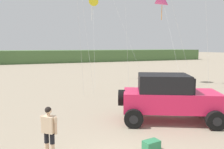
{
  "coord_description": "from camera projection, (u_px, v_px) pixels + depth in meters",
  "views": [
    {
      "loc": [
        -2.68,
        -5.27,
        3.56
      ],
      "look_at": [
        0.91,
        3.58,
        2.36
      ],
      "focal_mm": 35.88,
      "sensor_mm": 36.0,
      "label": 1
    }
  ],
  "objects": [
    {
      "name": "dune_ridge",
      "position": [
        25.0,
        57.0,
        49.15
      ],
      "size": [
        90.0,
        8.49,
        2.7
      ],
      "primitive_type": "cube",
      "color": "#4C703D",
      "rests_on": "ground_plane"
    },
    {
      "name": "jeep",
      "position": [
        169.0,
        97.0,
        10.59
      ],
      "size": [
        5.0,
        4.05,
        2.26
      ],
      "color": "#EA2151",
      "rests_on": "ground_plane"
    },
    {
      "name": "person_watching",
      "position": [
        49.0,
        129.0,
        7.16
      ],
      "size": [
        0.49,
        0.47,
        1.67
      ],
      "color": "#DBB28E",
      "rests_on": "ground_plane"
    },
    {
      "name": "cooler_box",
      "position": [
        151.0,
        146.0,
        7.62
      ],
      "size": [
        0.61,
        0.44,
        0.38
      ],
      "primitive_type": "cube",
      "rotation": [
        0.0,
        0.0,
        0.15
      ],
      "color": "#2D7F51",
      "rests_on": "ground_plane"
    },
    {
      "name": "kite_red_delta",
      "position": [
        93.0,
        3.0,
        23.8
      ],
      "size": [
        2.43,
        6.37,
        8.84
      ],
      "color": "yellow",
      "rests_on": "ground_plane"
    },
    {
      "name": "kite_purple_stunt",
      "position": [
        163.0,
        2.0,
        20.99
      ],
      "size": [
        2.0,
        5.38,
        8.55
      ],
      "color": "#E04C93",
      "rests_on": "ground_plane"
    }
  ]
}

